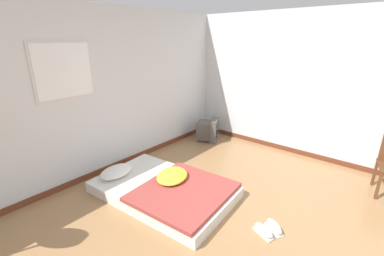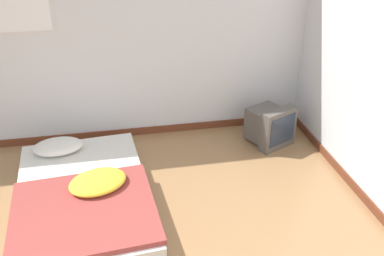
{
  "view_description": "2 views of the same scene",
  "coord_description": "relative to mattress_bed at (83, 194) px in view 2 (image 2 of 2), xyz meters",
  "views": [
    {
      "loc": [
        -2.09,
        -0.67,
        2.11
      ],
      "look_at": [
        1.17,
        2.03,
        0.63
      ],
      "focal_mm": 24.0,
      "sensor_mm": 36.0,
      "label": 1
    },
    {
      "loc": [
        0.47,
        -1.71,
        2.56
      ],
      "look_at": [
        1.15,
        1.82,
        0.61
      ],
      "focal_mm": 40.0,
      "sensor_mm": 36.0,
      "label": 2
    }
  ],
  "objects": [
    {
      "name": "wall_back",
      "position": [
        -0.08,
        1.28,
        1.18
      ],
      "size": [
        7.81,
        0.08,
        2.6
      ],
      "color": "silver",
      "rests_on": "ground_plane"
    },
    {
      "name": "crt_tv",
      "position": [
        2.11,
        0.76,
        0.12
      ],
      "size": [
        0.56,
        0.57,
        0.48
      ],
      "color": "#56514C",
      "rests_on": "ground_plane"
    },
    {
      "name": "mattress_bed",
      "position": [
        0.0,
        0.0,
        0.0
      ],
      "size": [
        1.35,
        2.01,
        0.3
      ],
      "color": "silver",
      "rests_on": "ground_plane"
    }
  ]
}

